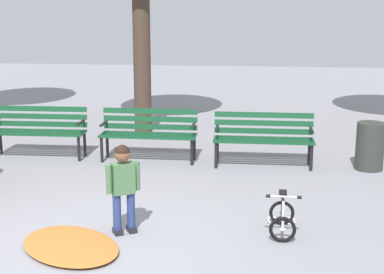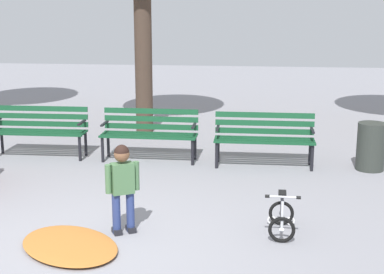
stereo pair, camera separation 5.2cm
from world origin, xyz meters
TOP-DOWN VIEW (x-y plane):
  - ground at (0.00, 0.00)m, footprint 36.00×36.00m
  - park_bench_far_left at (-1.79, 3.66)m, footprint 1.61×0.48m
  - park_bench_left at (0.11, 3.64)m, footprint 1.60×0.47m
  - park_bench_right at (2.01, 3.51)m, footprint 1.60×0.46m
  - child_standing at (0.38, 0.50)m, footprint 0.36×0.27m
  - kids_bicycle at (2.19, 0.68)m, footprint 0.39×0.57m
  - leaf_pile at (-0.11, 0.01)m, footprint 1.55×1.51m
  - trash_bin at (3.68, 3.44)m, footprint 0.44×0.44m

SIDE VIEW (x-z plane):
  - ground at x=0.00m, z-range 0.00..0.00m
  - leaf_pile at x=-0.11m, z-range 0.00..0.07m
  - kids_bicycle at x=2.19m, z-range -0.07..0.47m
  - trash_bin at x=3.68m, z-range 0.00..0.76m
  - park_bench_far_left at x=-1.79m, z-range 0.08..0.94m
  - park_bench_left at x=0.11m, z-range 0.08..0.94m
  - park_bench_right at x=2.01m, z-range 0.08..0.94m
  - child_standing at x=0.38m, z-range 0.09..1.14m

